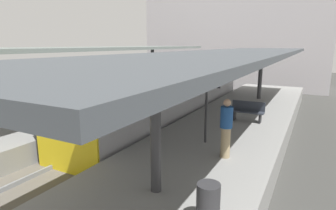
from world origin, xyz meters
The scene contains 14 objects.
ground_plane centered at (0.00, 0.00, 0.00)m, with size 80.00×80.00×0.00m, color #383835.
platform_left centered at (-3.80, 0.00, 0.50)m, with size 4.40×28.00×1.00m, color gray.
platform_right centered at (3.80, 0.00, 0.50)m, with size 4.40×28.00×1.00m, color gray.
track_ballast centered at (0.00, 0.00, 0.10)m, with size 3.20×28.00×0.20m, color #59544C.
rail_near_side centered at (-0.72, 0.00, 0.27)m, with size 0.08×28.00×0.14m, color slate.
rail_far_side centered at (0.72, 0.00, 0.27)m, with size 0.08×28.00×0.14m, color slate.
commuter_train centered at (0.00, 3.42, 1.73)m, with size 2.78×14.97×3.10m.
canopy_left centered at (-3.80, 1.40, 4.01)m, with size 4.18×21.00×3.13m.
canopy_right centered at (3.80, 1.40, 3.88)m, with size 4.18×21.00×2.99m.
platform_bench centered at (4.32, 2.10, 1.46)m, with size 1.40×0.41×0.86m.
platform_sign centered at (3.65, -1.32, 2.62)m, with size 0.90×0.08×2.21m.
litter_bin centered at (5.26, -5.50, 1.40)m, with size 0.44×0.44×0.80m, color #2D2D30.
passenger_near_bench centered at (4.62, -2.26, 1.91)m, with size 0.36×0.36×1.75m.
station_building_backdrop centered at (-1.06, 20.00, 5.50)m, with size 18.00×6.00×11.00m, color #B7B2B7.
Camera 1 is at (6.77, -9.95, 4.27)m, focal length 30.03 mm.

